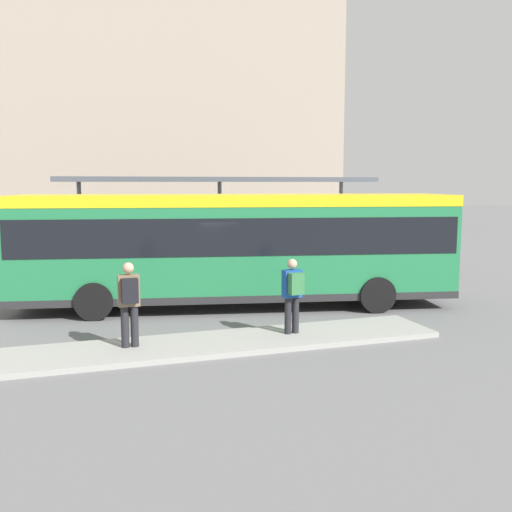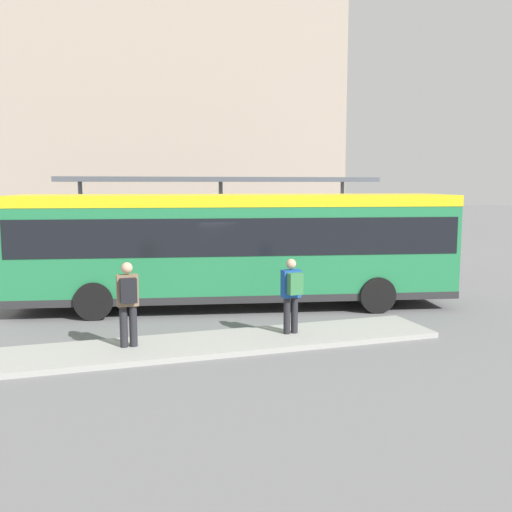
{
  "view_description": "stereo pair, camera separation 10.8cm",
  "coord_description": "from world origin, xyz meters",
  "px_view_note": "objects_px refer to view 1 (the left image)",
  "views": [
    {
      "loc": [
        -4.45,
        -15.36,
        3.52
      ],
      "look_at": [
        0.61,
        0.0,
        1.43
      ],
      "focal_mm": 40.0,
      "sensor_mm": 36.0,
      "label": 1
    },
    {
      "loc": [
        -4.35,
        -15.39,
        3.52
      ],
      "look_at": [
        0.61,
        0.0,
        1.43
      ],
      "focal_mm": 40.0,
      "sensor_mm": 36.0,
      "label": 2
    }
  ],
  "objects_px": {
    "city_bus": "(236,242)",
    "pedestrian_waiting": "(129,299)",
    "pedestrian_companion": "(293,291)",
    "bicycle_orange": "(411,262)",
    "bicycle_red": "(413,265)",
    "bicycle_blue": "(431,267)"
  },
  "relations": [
    {
      "from": "city_bus",
      "to": "pedestrian_waiting",
      "type": "bearing_deg",
      "value": -121.03
    },
    {
      "from": "pedestrian_companion",
      "to": "bicycle_orange",
      "type": "xyz_separation_m",
      "value": [
        8.35,
        7.96,
        -0.76
      ]
    },
    {
      "from": "pedestrian_companion",
      "to": "bicycle_orange",
      "type": "distance_m",
      "value": 11.56
    },
    {
      "from": "city_bus",
      "to": "bicycle_orange",
      "type": "relative_size",
      "value": 8.15
    },
    {
      "from": "pedestrian_companion",
      "to": "city_bus",
      "type": "bearing_deg",
      "value": -0.01
    },
    {
      "from": "pedestrian_waiting",
      "to": "bicycle_orange",
      "type": "relative_size",
      "value": 1.17
    },
    {
      "from": "bicycle_orange",
      "to": "pedestrian_companion",
      "type": "bearing_deg",
      "value": -53.19
    },
    {
      "from": "pedestrian_companion",
      "to": "bicycle_red",
      "type": "distance_m",
      "value": 10.72
    },
    {
      "from": "city_bus",
      "to": "bicycle_orange",
      "type": "distance_m",
      "value": 9.74
    },
    {
      "from": "city_bus",
      "to": "bicycle_blue",
      "type": "bearing_deg",
      "value": 29.76
    },
    {
      "from": "pedestrian_companion",
      "to": "bicycle_red",
      "type": "bearing_deg",
      "value": -51.76
    },
    {
      "from": "bicycle_blue",
      "to": "pedestrian_waiting",
      "type": "bearing_deg",
      "value": 115.83
    },
    {
      "from": "pedestrian_waiting",
      "to": "bicycle_red",
      "type": "xyz_separation_m",
      "value": [
        11.51,
        7.16,
        -0.79
      ]
    },
    {
      "from": "city_bus",
      "to": "pedestrian_companion",
      "type": "distance_m",
      "value": 3.76
    },
    {
      "from": "pedestrian_companion",
      "to": "bicycle_blue",
      "type": "xyz_separation_m",
      "value": [
        8.18,
        6.43,
        -0.74
      ]
    },
    {
      "from": "bicycle_blue",
      "to": "bicycle_red",
      "type": "xyz_separation_m",
      "value": [
        -0.27,
        0.76,
        -0.01
      ]
    },
    {
      "from": "pedestrian_waiting",
      "to": "bicycle_orange",
      "type": "height_order",
      "value": "pedestrian_waiting"
    },
    {
      "from": "pedestrian_waiting",
      "to": "pedestrian_companion",
      "type": "xyz_separation_m",
      "value": [
        3.6,
        -0.04,
        -0.04
      ]
    },
    {
      "from": "city_bus",
      "to": "pedestrian_waiting",
      "type": "xyz_separation_m",
      "value": [
        -3.34,
        -3.63,
        -0.72
      ]
    },
    {
      "from": "city_bus",
      "to": "pedestrian_companion",
      "type": "height_order",
      "value": "city_bus"
    },
    {
      "from": "bicycle_red",
      "to": "bicycle_orange",
      "type": "relative_size",
      "value": 1.04
    },
    {
      "from": "city_bus",
      "to": "bicycle_orange",
      "type": "height_order",
      "value": "city_bus"
    }
  ]
}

